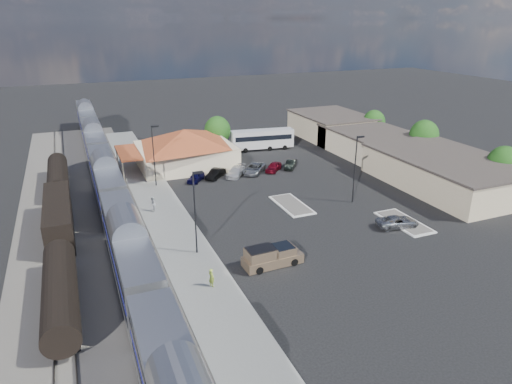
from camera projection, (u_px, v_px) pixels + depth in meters
name	position (u px, v px, depth m)	size (l,w,h in m)	color
ground	(270.00, 216.00, 56.49)	(280.00, 280.00, 0.00)	black
railbed	(87.00, 218.00, 55.88)	(16.00, 100.00, 0.12)	#4C4944
platform	(164.00, 212.00, 57.36)	(5.50, 92.00, 0.18)	gray
passenger_train	(107.00, 182.00, 59.55)	(3.00, 104.00, 5.55)	silver
freight_cars	(59.00, 218.00, 51.13)	(2.80, 46.00, 4.00)	black
station_depot	(185.00, 148.00, 74.47)	(18.35, 12.24, 6.20)	beige
buildings_east	(385.00, 147.00, 78.01)	(14.40, 51.40, 4.80)	#C6B28C
traffic_island_south	(292.00, 205.00, 59.61)	(3.30, 7.50, 0.21)	silver
traffic_island_north	(404.00, 222.00, 54.54)	(3.30, 7.50, 0.21)	silver
lamp_plat_s	(196.00, 206.00, 45.52)	(1.08, 0.25, 9.00)	black
lamp_plat_n	(154.00, 151.00, 64.51)	(1.08, 0.25, 9.00)	black
lamp_lot	(356.00, 164.00, 58.91)	(1.08, 0.25, 9.00)	black
tree_east_a	(504.00, 164.00, 63.79)	(4.56, 4.56, 6.42)	#382314
tree_east_b	(424.00, 136.00, 77.48)	(4.94, 4.94, 6.96)	#382314
tree_east_c	(374.00, 122.00, 89.74)	(4.41, 4.41, 6.21)	#382314
tree_depot	(217.00, 131.00, 82.03)	(4.71, 4.71, 6.63)	#382314
pickup_truck	(273.00, 256.00, 44.90)	(6.00, 2.40, 2.05)	#9E8161
suv	(397.00, 222.00, 53.22)	(2.28, 4.95, 1.37)	#929599
coach_bus	(262.00, 138.00, 84.30)	(11.82, 4.00, 3.72)	white
person_a	(211.00, 278.00, 41.05)	(0.65, 0.43, 1.78)	#B4D041
person_b	(153.00, 204.00, 57.11)	(0.93, 0.72, 1.91)	white
parked_car_a	(196.00, 177.00, 68.25)	(1.58, 3.92, 1.33)	#0E0D41
parked_car_b	(216.00, 174.00, 69.63)	(1.50, 4.32, 1.42)	black
parked_car_c	(236.00, 172.00, 70.51)	(2.02, 4.96, 1.44)	silver
parked_car_d	(254.00, 168.00, 71.90)	(2.49, 5.40, 1.50)	gray
parked_car_e	(274.00, 167.00, 72.80)	(1.65, 4.11, 1.40)	maroon
parked_car_f	(291.00, 164.00, 74.22)	(1.41, 4.04, 1.33)	black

